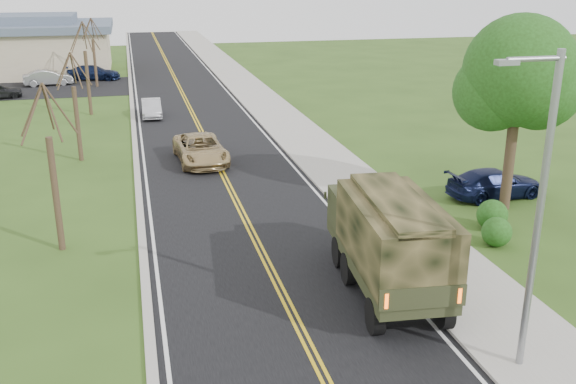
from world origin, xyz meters
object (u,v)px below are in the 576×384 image
object	(u,v)px
suv_champagne	(201,149)
pickup_navy	(495,183)
military_truck	(388,236)
sedan_silver	(152,108)

from	to	relation	value
suv_champagne	pickup_navy	distance (m)	14.93
military_truck	pickup_navy	xyz separation A→B (m)	(8.15, 7.30, -1.28)
military_truck	sedan_silver	world-z (taller)	military_truck
military_truck	suv_champagne	size ratio (longest dim) A/B	1.33
pickup_navy	military_truck	bearing A→B (deg)	127.46
suv_champagne	pickup_navy	bearing A→B (deg)	-39.14
military_truck	pickup_navy	size ratio (longest dim) A/B	1.56
pickup_navy	sedan_silver	bearing A→B (deg)	29.87
suv_champagne	pickup_navy	size ratio (longest dim) A/B	1.17
military_truck	suv_champagne	xyz separation A→B (m)	(-3.98, 16.01, -1.20)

